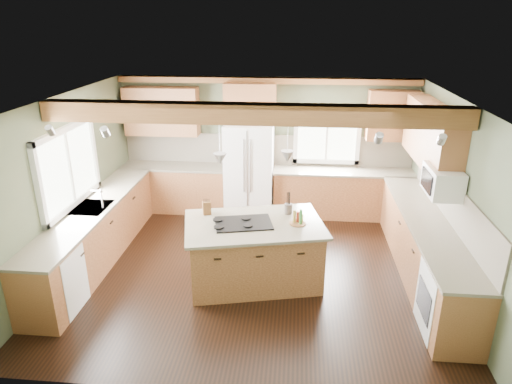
{
  "coord_description": "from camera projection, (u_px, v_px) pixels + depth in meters",
  "views": [
    {
      "loc": [
        0.6,
        -6.08,
        3.65
      ],
      "look_at": [
        -0.0,
        0.3,
        1.16
      ],
      "focal_mm": 32.0,
      "sensor_mm": 36.0,
      "label": 1
    }
  ],
  "objects": [
    {
      "name": "wall_back",
      "position": [
        267.0,
        145.0,
        8.87
      ],
      "size": [
        5.6,
        0.0,
        5.6
      ],
      "primitive_type": "plane",
      "rotation": [
        1.57,
        0.0,
        0.0
      ],
      "color": "#444E37",
      "rests_on": "ground"
    },
    {
      "name": "base_cab_left",
      "position": [
        96.0,
        235.0,
        7.13
      ],
      "size": [
        0.6,
        3.7,
        0.88
      ],
      "primitive_type": "cube",
      "color": "#5F3217",
      "rests_on": "floor"
    },
    {
      "name": "backsplash_right",
      "position": [
        452.0,
        202.0,
        6.38
      ],
      "size": [
        0.03,
        3.7,
        0.58
      ],
      "primitive_type": "cube",
      "color": "brown",
      "rests_on": "wall_right"
    },
    {
      "name": "pendant_left",
      "position": [
        220.0,
        159.0,
        6.01
      ],
      "size": [
        0.18,
        0.18,
        0.16
      ],
      "primitive_type": "cone",
      "rotation": [
        3.14,
        0.0,
        0.0
      ],
      "color": "#B2B2B7",
      "rests_on": "ceiling"
    },
    {
      "name": "microwave",
      "position": [
        443.0,
        181.0,
        6.19
      ],
      "size": [
        0.4,
        0.7,
        0.38
      ],
      "primitive_type": "cube",
      "color": "white",
      "rests_on": "wall_right"
    },
    {
      "name": "knife_block",
      "position": [
        207.0,
        208.0,
        6.67
      ],
      "size": [
        0.14,
        0.12,
        0.2
      ],
      "primitive_type": "cube",
      "rotation": [
        0.0,
        0.0,
        0.32
      ],
      "color": "brown",
      "rests_on": "island_top"
    },
    {
      "name": "island_top",
      "position": [
        254.0,
        224.0,
        6.42
      ],
      "size": [
        2.16,
        1.63,
        0.04
      ],
      "primitive_type": "cube",
      "rotation": [
        0.0,
        0.0,
        0.23
      ],
      "color": "#483F34",
      "rests_on": "island"
    },
    {
      "name": "base_cab_back_right",
      "position": [
        342.0,
        194.0,
        8.77
      ],
      "size": [
        2.62,
        0.6,
        0.88
      ],
      "primitive_type": "cube",
      "color": "#5F3217",
      "rests_on": "floor"
    },
    {
      "name": "cooktop",
      "position": [
        243.0,
        223.0,
        6.39
      ],
      "size": [
        0.88,
        0.69,
        0.02
      ],
      "primitive_type": "cube",
      "rotation": [
        0.0,
        0.0,
        0.23
      ],
      "color": "black",
      "rests_on": "island_top"
    },
    {
      "name": "upper_cab_right",
      "position": [
        432.0,
        135.0,
        6.92
      ],
      "size": [
        0.35,
        2.2,
        0.9
      ],
      "primitive_type": "cube",
      "color": "#5F3217",
      "rests_on": "wall_right"
    },
    {
      "name": "wall_right",
      "position": [
        455.0,
        197.0,
        6.3
      ],
      "size": [
        0.0,
        5.0,
        5.0
      ],
      "primitive_type": "plane",
      "rotation": [
        1.57,
        0.0,
        -1.57
      ],
      "color": "#444E37",
      "rests_on": "ground"
    },
    {
      "name": "counter_left",
      "position": [
        92.0,
        208.0,
        6.96
      ],
      "size": [
        0.64,
        3.74,
        0.04
      ],
      "primitive_type": "cube",
      "color": "#483F34",
      "rests_on": "base_cab_left"
    },
    {
      "name": "window_back",
      "position": [
        327.0,
        134.0,
        8.66
      ],
      "size": [
        1.1,
        0.04,
        1.0
      ],
      "primitive_type": "cube",
      "color": "white",
      "rests_on": "wall_back"
    },
    {
      "name": "backsplash_back",
      "position": [
        267.0,
        149.0,
        8.89
      ],
      "size": [
        5.58,
        0.03,
        0.58
      ],
      "primitive_type": "cube",
      "color": "brown",
      "rests_on": "wall_back"
    },
    {
      "name": "ceiling_beam",
      "position": [
        252.0,
        114.0,
        5.86
      ],
      "size": [
        5.55,
        0.26,
        0.26
      ],
      "primitive_type": "cube",
      "color": "brown",
      "rests_on": "ceiling"
    },
    {
      "name": "counter_right",
      "position": [
        428.0,
        221.0,
        6.52
      ],
      "size": [
        0.64,
        3.74,
        0.04
      ],
      "primitive_type": "cube",
      "color": "#483F34",
      "rests_on": "base_cab_right"
    },
    {
      "name": "wall_left",
      "position": [
        67.0,
        184.0,
        6.79
      ],
      "size": [
        0.0,
        5.0,
        5.0
      ],
      "primitive_type": "plane",
      "rotation": [
        1.57,
        0.0,
        1.57
      ],
      "color": "#444E37",
      "rests_on": "ground"
    },
    {
      "name": "faucet",
      "position": [
        102.0,
        200.0,
        6.89
      ],
      "size": [
        0.02,
        0.02,
        0.28
      ],
      "primitive_type": "cylinder",
      "color": "#B2B2B7",
      "rests_on": "sink"
    },
    {
      "name": "refrigerator",
      "position": [
        249.0,
        170.0,
        8.69
      ],
      "size": [
        0.9,
        0.74,
        1.8
      ],
      "primitive_type": "cube",
      "color": "white",
      "rests_on": "floor"
    },
    {
      "name": "island",
      "position": [
        254.0,
        253.0,
        6.59
      ],
      "size": [
        2.01,
        1.49,
        0.88
      ],
      "primitive_type": "cube",
      "rotation": [
        0.0,
        0.0,
        0.23
      ],
      "color": "olive",
      "rests_on": "floor"
    },
    {
      "name": "sink",
      "position": [
        92.0,
        208.0,
        6.96
      ],
      "size": [
        0.5,
        0.65,
        0.03
      ],
      "primitive_type": "cube",
      "color": "#262628",
      "rests_on": "counter_left"
    },
    {
      "name": "oven",
      "position": [
        450.0,
        302.0,
        5.49
      ],
      "size": [
        0.6,
        0.72,
        0.84
      ],
      "primitive_type": "cube",
      "color": "white",
      "rests_on": "floor"
    },
    {
      "name": "upper_cab_over_fridge",
      "position": [
        250.0,
        102.0,
        8.42
      ],
      "size": [
        0.96,
        0.35,
        0.7
      ],
      "primitive_type": "cube",
      "color": "#5F3217",
      "rests_on": "wall_back"
    },
    {
      "name": "upper_cab_back_corner",
      "position": [
        393.0,
        116.0,
        8.27
      ],
      "size": [
        0.9,
        0.35,
        0.9
      ],
      "primitive_type": "cube",
      "color": "#5F3217",
      "rests_on": "wall_back"
    },
    {
      "name": "base_cab_right",
      "position": [
        424.0,
        250.0,
        6.69
      ],
      "size": [
        0.6,
        3.7,
        0.88
      ],
      "primitive_type": "cube",
      "color": "#5F3217",
      "rests_on": "floor"
    },
    {
      "name": "floor",
      "position": [
        254.0,
        269.0,
        7.02
      ],
      "size": [
        5.6,
        5.6,
        0.0
      ],
      "primitive_type": "plane",
      "color": "black",
      "rests_on": "ground"
    },
    {
      "name": "dishwasher",
      "position": [
        54.0,
        281.0,
        5.92
      ],
      "size": [
        0.6,
        0.6,
        0.84
      ],
      "primitive_type": "cube",
      "color": "white",
      "rests_on": "floor"
    },
    {
      "name": "upper_cab_back_left",
      "position": [
        162.0,
        111.0,
        8.65
      ],
      "size": [
        1.4,
        0.35,
        0.9
      ],
      "primitive_type": "cube",
      "color": "#5F3217",
      "rests_on": "wall_back"
    },
    {
      "name": "counter_back_left",
      "position": [
        174.0,
        166.0,
        8.89
      ],
      "size": [
        2.06,
        0.64,
        0.04
      ],
      "primitive_type": "cube",
      "color": "#483F34",
      "rests_on": "base_cab_back_left"
    },
    {
      "name": "pendant_right",
      "position": [
        287.0,
        156.0,
        6.13
      ],
      "size": [
        0.18,
        0.18,
        0.16
      ],
      "primitive_type": "cone",
      "rotation": [
        3.14,
        0.0,
        0.0
      ],
      "color": "#B2B2B7",
      "rests_on": "ceiling"
    },
    {
      "name": "bottle_tray",
      "position": [
        298.0,
        217.0,
        6.35
      ],
      "size": [
        0.25,
        0.25,
        0.21
      ],
      "primitive_type": null,
      "rotation": [
        0.0,
        0.0,
        0.08
      ],
      "color": "#56361A",
      "rests_on": "island_top"
    },
    {
      "name": "window_left",
      "position": [
        68.0,
        167.0,
        6.75
      ],
      "size": [
        0.04,
        1.6,
        1.05
      ],
      "primitive_type": "cube",
      "color": "white",
      "rests_on": "wall_left"
    },
    {
      "name": "ceiling",
      "position": [
        254.0,
        100.0,
        6.08
      ],
      "size": [
        5.6,
        5.6,
        0.0
      ],
      "primitive_type": "plane",
      "rotation": [
        3.14,
        0.0,
        0.0
      ],
      "color": "silver",
      "rests_on": "wall_back"
    },
    {
      "name": "counter_back_right",
      "position": [
        344.0,
        171.0,
        8.61
      ],
      "size": [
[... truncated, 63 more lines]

